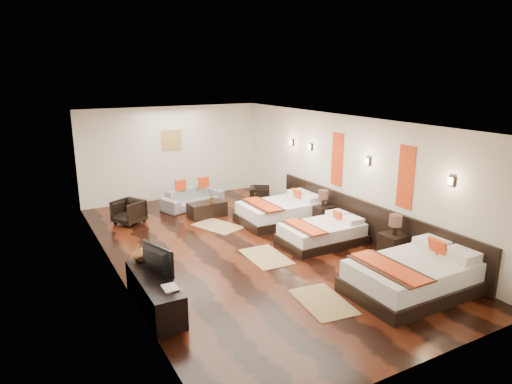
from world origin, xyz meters
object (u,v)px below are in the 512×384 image
bed_far (282,211)px  nightstand_a (394,243)px  bed_mid (323,233)px  figurine (141,253)px  bed_near (415,275)px  coffee_table (207,209)px  tv (153,260)px  table_plant (212,198)px  armchair_left (129,212)px  nightstand_b (323,213)px  sofa (193,198)px  armchair_right (260,195)px  tv_console (155,293)px  book (163,289)px

bed_far → nightstand_a: bearing=-76.7°
bed_mid → figurine: (-4.19, -0.27, 0.46)m
bed_near → coffee_table: bed_near is taller
tv → table_plant: 4.79m
bed_mid → armchair_left: (-3.51, 3.52, 0.07)m
nightstand_b → tv: 5.27m
tv → sofa: 5.68m
bed_near → table_plant: bearing=103.8°
nightstand_a → armchair_right: size_ratio=1.65×
tv_console → sofa: (2.66, 5.15, -0.01)m
nightstand_b → table_plant: bearing=136.6°
nightstand_b → armchair_left: (-4.26, 2.52, -0.01)m
figurine → table_plant: bearing=49.7°
table_plant → nightstand_b: bearing=-43.4°
nightstand_b → tv: bearing=-158.9°
nightstand_b → nightstand_a: bearing=-90.0°
tv_console → book: size_ratio=6.05×
nightstand_b → tv_console: 5.34m
book → nightstand_a: bearing=1.3°
nightstand_a → tv_console: 4.96m
armchair_right → armchair_left: bearing=118.8°
book → figurine: figurine is taller
bed_far → nightstand_b: bearing=-44.9°
bed_far → figurine: size_ratio=7.02×
tv_console → tv: 0.54m
bed_near → armchair_left: size_ratio=3.43×
bed_near → bed_far: (-0.00, 4.41, -0.03)m
table_plant → sofa: bearing=97.3°
nightstand_b → table_plant: size_ratio=3.73×
bed_mid → armchair_left: 4.97m
bed_mid → nightstand_a: nightstand_a is taller
figurine → armchair_left: (0.68, 3.79, -0.39)m
tv → figurine: bearing=-13.3°
tv → armchair_right: tv is taller
armchair_right → figurine: bearing=159.5°
nightstand_a → tv: bearing=173.8°
armchair_left → armchair_right: (3.82, -0.07, -0.05)m
coffee_table → table_plant: (0.14, -0.05, 0.32)m
book → armchair_left: 5.10m
tv_console → book: (0.00, -0.51, 0.29)m
tv → armchair_left: bearing=-26.1°
nightstand_b → tv: (-4.89, -1.89, 0.47)m
bed_far → coffee_table: 2.04m
sofa → book: bearing=-133.5°
bed_mid → nightstand_a: (0.75, -1.42, 0.09)m
book → figurine: 1.27m
nightstand_b → coffee_table: size_ratio=0.92×
nightstand_b → tv: tv is taller
bed_mid → armchair_right: (0.31, 3.44, 0.02)m
tv → book: size_ratio=2.80×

